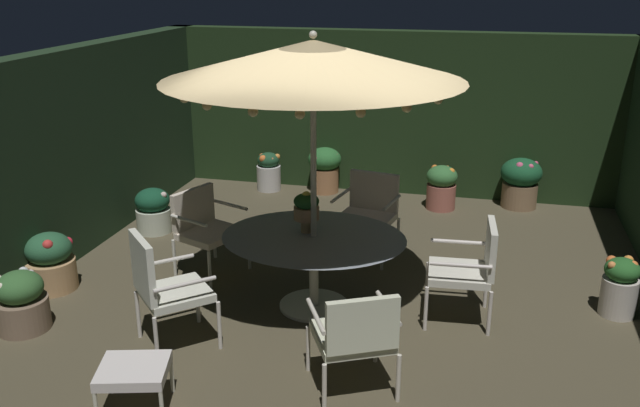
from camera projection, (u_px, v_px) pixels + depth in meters
ground_plane at (338, 306)px, 6.79m from camera, size 6.83×7.97×0.02m
hedge_backdrop_rear at (395, 113)px, 9.92m from camera, size 6.83×0.30×2.33m
hedge_backdrop_left at (33, 170)px, 7.13m from camera, size 0.30×7.97×2.33m
patio_dining_table at (314, 249)px, 6.55m from camera, size 1.77×1.50×0.75m
patio_umbrella at (313, 61)px, 5.97m from camera, size 2.70×2.70×2.65m
centerpiece_planter at (306, 208)px, 6.52m from camera, size 0.25×0.25×0.41m
patio_chair_north at (163, 284)px, 5.86m from camera, size 0.81×0.81×1.06m
patio_chair_northeast at (356, 333)px, 5.23m from camera, size 0.81×0.81×0.90m
patio_chair_east at (470, 265)px, 6.33m from camera, size 0.64×0.63×0.97m
patio_chair_southeast at (369, 209)px, 7.83m from camera, size 0.74×0.69×0.94m
patio_chair_south at (204, 224)px, 7.39m from camera, size 0.76×0.80×0.91m
ottoman_footrest at (133, 372)px, 5.09m from camera, size 0.61×0.57×0.37m
potted_plant_right_far at (269, 171)px, 10.20m from camera, size 0.36×0.36×0.57m
potted_plant_back_left at (153, 210)px, 8.58m from camera, size 0.43×0.43×0.57m
potted_plant_back_right at (21, 302)px, 6.26m from camera, size 0.47×0.47×0.57m
potted_plant_front_corner at (441, 186)px, 9.39m from camera, size 0.42×0.42×0.61m
potted_plant_left_far at (521, 181)px, 9.44m from camera, size 0.56×0.56×0.69m
potted_plant_left_near at (50, 262)px, 7.04m from camera, size 0.50×0.50×0.61m
potted_plant_back_center at (620, 286)px, 6.51m from camera, size 0.33×0.33×0.58m
potted_plant_right_near at (325, 168)px, 10.09m from camera, size 0.49×0.49×0.67m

